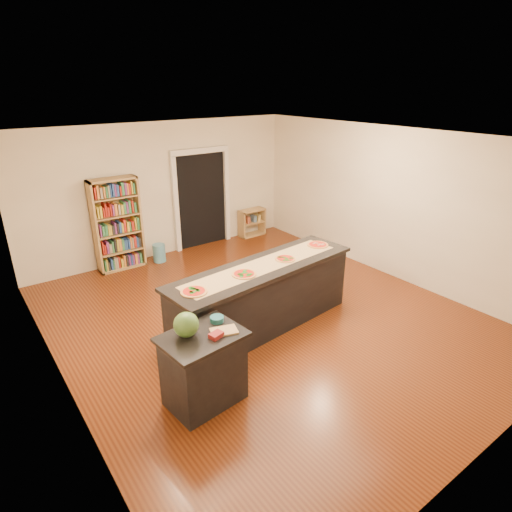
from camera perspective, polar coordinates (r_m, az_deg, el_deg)
room at (r=6.39m, az=1.07°, el=2.77°), size 6.00×7.00×2.80m
doorway at (r=9.70m, az=-7.28°, el=8.22°), size 1.40×0.09×2.21m
kitchen_island at (r=6.49m, az=0.94°, el=-5.44°), size 3.10×0.84×1.02m
side_counter at (r=5.14m, az=-6.98°, el=-14.67°), size 0.92×0.67×0.91m
bookshelf at (r=8.85m, az=-17.99°, el=4.00°), size 0.92×0.33×1.84m
low_shelf at (r=10.47m, az=-0.55°, el=4.50°), size 0.66×0.28×0.66m
waste_bin at (r=9.20m, az=-12.78°, el=0.40°), size 0.26×0.26×0.38m
kraft_paper at (r=6.27m, az=0.90°, el=-1.28°), size 2.73×0.75×0.00m
watermelon at (r=4.82m, az=-9.29°, el=-9.02°), size 0.28×0.28×0.28m
cutting_board at (r=4.91m, az=-4.29°, el=-9.93°), size 0.34×0.28×0.02m
package_red at (r=4.82m, az=-5.33°, el=-10.45°), size 0.17×0.14×0.05m
package_teal at (r=5.10m, az=-5.23°, el=-8.38°), size 0.16×0.16×0.06m
pizza_a at (r=5.55m, az=-8.27°, el=-4.71°), size 0.35×0.35×0.02m
pizza_b at (r=5.98m, az=-1.60°, el=-2.41°), size 0.36×0.36×0.02m
pizza_c at (r=6.50m, az=3.93°, el=-0.37°), size 0.30×0.30×0.02m
pizza_d at (r=7.11m, az=8.23°, el=1.50°), size 0.35×0.35×0.02m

